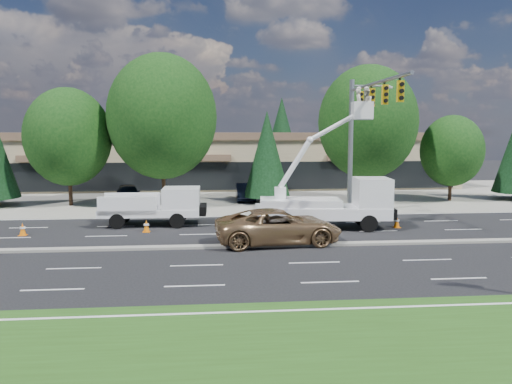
{
  "coord_description": "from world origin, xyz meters",
  "views": [
    {
      "loc": [
        0.63,
        -23.66,
        5.55
      ],
      "look_at": [
        3.0,
        2.39,
        2.4
      ],
      "focal_mm": 35.0,
      "sensor_mm": 36.0,
      "label": 1
    }
  ],
  "objects": [
    {
      "name": "utility_pickup",
      "position": [
        -2.56,
        6.19,
        0.93
      ],
      "size": [
        5.92,
        2.43,
        2.26
      ],
      "rotation": [
        0.0,
        0.0,
        -0.02
      ],
      "color": "white",
      "rests_on": "ground"
    },
    {
      "name": "tree_front_c",
      "position": [
        -10.0,
        15.0,
        5.19
      ],
      "size": [
        6.39,
        6.39,
        8.87
      ],
      "color": "#332114",
      "rests_on": "ground"
    },
    {
      "name": "tree_back_c",
      "position": [
        10.0,
        42.0,
        5.42
      ],
      "size": [
        5.12,
        5.12,
        10.09
      ],
      "color": "#332114",
      "rests_on": "ground"
    },
    {
      "name": "parked_car_west",
      "position": [
        -5.87,
        16.0,
        0.75
      ],
      "size": [
        2.65,
        4.67,
        1.5
      ],
      "primitive_type": "imported",
      "rotation": [
        0.0,
        0.0,
        0.21
      ],
      "color": "black",
      "rests_on": "ground"
    },
    {
      "name": "tree_back_d",
      "position": [
        22.0,
        42.0,
        5.56
      ],
      "size": [
        5.25,
        5.25,
        10.36
      ],
      "color": "#332114",
      "rests_on": "ground"
    },
    {
      "name": "ground",
      "position": [
        0.0,
        0.0,
        0.0
      ],
      "size": [
        140.0,
        140.0,
        0.0
      ],
      "primitive_type": "plane",
      "color": "black",
      "rests_on": "ground"
    },
    {
      "name": "tree_front_g",
      "position": [
        20.0,
        15.0,
        4.05
      ],
      "size": [
        4.99,
        4.99,
        6.92
      ],
      "color": "#332114",
      "rests_on": "ground"
    },
    {
      "name": "traffic_cone_c",
      "position": [
        1.87,
        3.25,
        0.34
      ],
      "size": [
        0.4,
        0.4,
        0.7
      ],
      "color": "orange",
      "rests_on": "ground"
    },
    {
      "name": "traffic_cone_e",
      "position": [
        11.43,
        4.18,
        0.34
      ],
      "size": [
        0.4,
        0.4,
        0.7
      ],
      "color": "orange",
      "rests_on": "ground"
    },
    {
      "name": "tree_back_b",
      "position": [
        -4.0,
        42.0,
        5.24
      ],
      "size": [
        4.96,
        4.96,
        9.77
      ],
      "color": "#332114",
      "rests_on": "ground"
    },
    {
      "name": "tree_front_e",
      "position": [
        5.0,
        15.0,
        3.86
      ],
      "size": [
        3.65,
        3.65,
        7.2
      ],
      "color": "#332114",
      "rests_on": "ground"
    },
    {
      "name": "minivan",
      "position": [
        3.96,
        0.6,
        0.87
      ],
      "size": [
        6.54,
        3.48,
        1.75
      ],
      "primitive_type": "imported",
      "rotation": [
        0.0,
        0.0,
        1.67
      ],
      "color": "olive",
      "rests_on": "ground"
    },
    {
      "name": "traffic_cone_a",
      "position": [
        -9.53,
        3.83,
        0.34
      ],
      "size": [
        0.4,
        0.4,
        0.7
      ],
      "color": "orange",
      "rests_on": "ground"
    },
    {
      "name": "signal_mast",
      "position": [
        10.03,
        7.04,
        6.06
      ],
      "size": [
        2.76,
        10.16,
        9.0
      ],
      "color": "gray",
      "rests_on": "ground"
    },
    {
      "name": "parked_car_east",
      "position": [
        3.43,
        16.66,
        0.7
      ],
      "size": [
        1.55,
        4.27,
        1.4
      ],
      "primitive_type": "imported",
      "rotation": [
        0.0,
        0.0,
        -0.02
      ],
      "color": "black",
      "rests_on": "ground"
    },
    {
      "name": "tree_front_d",
      "position": [
        -3.0,
        15.0,
        6.71
      ],
      "size": [
        8.26,
        8.26,
        11.46
      ],
      "color": "#332114",
      "rests_on": "ground"
    },
    {
      "name": "traffic_cone_b",
      "position": [
        -2.99,
        4.16,
        0.34
      ],
      "size": [
        0.4,
        0.4,
        0.7
      ],
      "color": "orange",
      "rests_on": "ground"
    },
    {
      "name": "strip_mall",
      "position": [
        0.0,
        29.97,
        2.83
      ],
      "size": [
        50.4,
        15.4,
        5.5
      ],
      "color": "tan",
      "rests_on": "ground"
    },
    {
      "name": "road_median",
      "position": [
        0.0,
        0.0,
        0.06
      ],
      "size": [
        120.0,
        0.55,
        0.12
      ],
      "primitive_type": "cube",
      "color": "gray",
      "rests_on": "ground"
    },
    {
      "name": "tree_front_f",
      "position": [
        13.0,
        15.0,
        6.32
      ],
      "size": [
        7.79,
        7.79,
        10.8
      ],
      "color": "#332114",
      "rests_on": "ground"
    },
    {
      "name": "tree_back_a",
      "position": [
        -18.0,
        42.0,
        4.62
      ],
      "size": [
        4.37,
        4.37,
        8.61
      ],
      "color": "#332114",
      "rests_on": "ground"
    },
    {
      "name": "bucket_truck",
      "position": [
        7.69,
        4.29,
        1.72
      ],
      "size": [
        7.89,
        3.11,
        8.08
      ],
      "rotation": [
        0.0,
        0.0,
        -0.1
      ],
      "color": "white",
      "rests_on": "ground"
    },
    {
      "name": "grass_verge",
      "position": [
        0.0,
        -13.0,
        0.01
      ],
      "size": [
        140.0,
        10.0,
        0.01
      ],
      "primitive_type": "cube",
      "color": "#244915",
      "rests_on": "ground"
    },
    {
      "name": "concrete_apron",
      "position": [
        0.0,
        20.0,
        0.01
      ],
      "size": [
        140.0,
        22.0,
        0.01
      ],
      "primitive_type": "cube",
      "color": "gray",
      "rests_on": "ground"
    },
    {
      "name": "traffic_cone_d",
      "position": [
        6.06,
        3.41,
        0.34
      ],
      "size": [
        0.4,
        0.4,
        0.7
      ],
      "color": "orange",
      "rests_on": "ground"
    }
  ]
}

